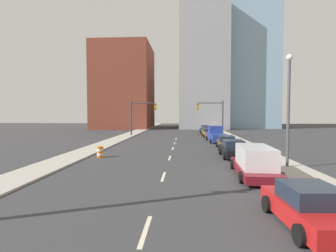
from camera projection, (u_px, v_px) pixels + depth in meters
name	position (u px, v px, depth m)	size (l,w,h in m)	color
sidewalk_left	(132.00, 134.00, 49.26)	(2.73, 96.94, 0.12)	#ADA89E
sidewalk_right	(224.00, 134.00, 48.19)	(2.73, 96.94, 0.12)	#ADA89E
lane_stripe_at_8m	(145.00, 230.00, 8.62)	(0.16, 2.40, 0.01)	beige
lane_stripe_at_16m	(163.00, 176.00, 15.99)	(0.16, 2.40, 0.01)	beige
lane_stripe_at_22m	(170.00, 158.00, 22.67)	(0.16, 2.40, 0.01)	beige
lane_stripe_at_29m	(173.00, 148.00, 28.83)	(0.16, 2.40, 0.01)	beige
lane_stripe_at_34m	(175.00, 143.00, 33.91)	(0.16, 2.40, 0.01)	beige
lane_stripe_at_39m	(176.00, 139.00, 39.70)	(0.16, 2.40, 0.01)	beige
building_brick_left	(124.00, 87.00, 68.37)	(14.00, 16.00, 21.27)	brown
building_office_center	(202.00, 70.00, 70.84)	(12.00, 20.00, 31.11)	#99999E
building_glass_right	(247.00, 53.00, 73.76)	(13.00, 20.00, 41.97)	#8CADC6
traffic_signal_left	(139.00, 113.00, 44.74)	(4.49, 0.35, 6.00)	#38383D
traffic_signal_right	(215.00, 113.00, 43.93)	(4.49, 0.35, 6.00)	#38383D
traffic_barrel	(100.00, 152.00, 22.93)	(0.56, 0.56, 0.95)	orange
street_lamp	(289.00, 102.00, 18.28)	(0.44, 0.44, 7.96)	#4C4C51
sedan_red	(310.00, 208.00, 8.89)	(2.31, 4.32, 1.43)	red
box_truck_maroon	(255.00, 162.00, 16.00)	(2.60, 6.22, 1.86)	maroon
sedan_black	(233.00, 149.00, 23.08)	(2.21, 4.70, 1.49)	black
sedan_brown	(227.00, 143.00, 28.52)	(2.16, 4.71, 1.41)	brown
pickup_truck_blue	(216.00, 135.00, 35.86)	(2.47, 6.25, 2.12)	navy
sedan_orange	(209.00, 133.00, 42.89)	(2.17, 4.71, 1.38)	orange
sedan_green	(207.00, 131.00, 48.06)	(2.18, 4.49, 1.38)	#1E6033
sedan_navy	(205.00, 129.00, 53.42)	(2.12, 4.58, 1.44)	#141E47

